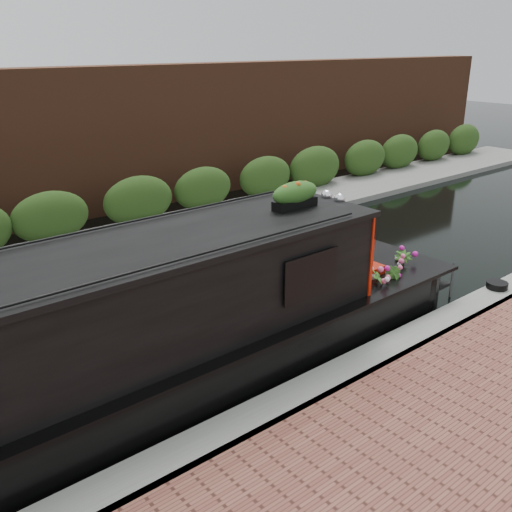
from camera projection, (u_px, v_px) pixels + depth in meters
ground at (170, 321)px, 10.03m from camera, size 80.00×80.00×0.00m
near_bank_coping at (299, 408)px, 7.65m from camera, size 40.00×0.60×0.50m
far_bank_path at (73, 256)px, 13.06m from camera, size 40.00×2.40×0.34m
far_hedge at (58, 246)px, 13.71m from camera, size 40.00×1.10×2.80m
far_brick_wall at (28, 226)px, 15.22m from camera, size 40.00×1.00×8.00m
narrowboat at (97, 360)px, 7.18m from camera, size 12.28×2.20×2.87m
rope_fender at (413, 278)px, 11.40m from camera, size 0.36×0.34×0.36m
coiled_mooring_rope at (497, 285)px, 10.74m from camera, size 0.39×0.39×0.12m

